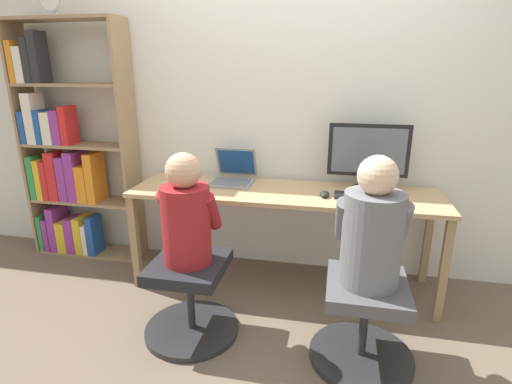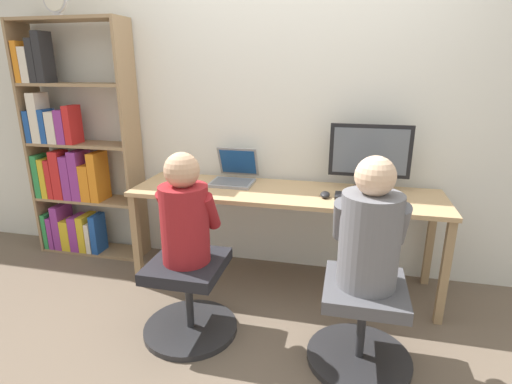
# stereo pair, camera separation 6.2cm
# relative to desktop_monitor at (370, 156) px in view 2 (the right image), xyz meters

# --- Properties ---
(ground_plane) EXTENTS (14.00, 14.00, 0.00)m
(ground_plane) POSITION_rel_desktop_monitor_xyz_m (-0.56, -0.44, -0.98)
(ground_plane) COLOR brown
(wall_back) EXTENTS (10.00, 0.05, 2.60)m
(wall_back) POSITION_rel_desktop_monitor_xyz_m (-0.56, 0.21, 0.32)
(wall_back) COLOR silver
(wall_back) RESTS_ON ground_plane
(desk) EXTENTS (2.17, 0.59, 0.73)m
(desk) POSITION_rel_desktop_monitor_xyz_m (-0.56, -0.15, -0.32)
(desk) COLOR tan
(desk) RESTS_ON ground_plane
(desktop_monitor) EXTENTS (0.55, 0.21, 0.47)m
(desktop_monitor) POSITION_rel_desktop_monitor_xyz_m (0.00, 0.00, 0.00)
(desktop_monitor) COLOR black
(desktop_monitor) RESTS_ON desk
(laptop) EXTENTS (0.31, 0.35, 0.25)m
(laptop) POSITION_rel_desktop_monitor_xyz_m (-0.97, -0.01, -0.19)
(laptop) COLOR gray
(laptop) RESTS_ON desk
(keyboard) EXTENTS (0.44, 0.14, 0.03)m
(keyboard) POSITION_rel_desktop_monitor_xyz_m (0.00, -0.20, -0.23)
(keyboard) COLOR #232326
(keyboard) RESTS_ON desk
(computer_mouse_by_keyboard) EXTENTS (0.06, 0.10, 0.04)m
(computer_mouse_by_keyboard) POSITION_rel_desktop_monitor_xyz_m (-0.28, -0.23, -0.23)
(computer_mouse_by_keyboard) COLOR black
(computer_mouse_by_keyboard) RESTS_ON desk
(office_chair_left) EXTENTS (0.58, 0.58, 0.48)m
(office_chair_left) POSITION_rel_desktop_monitor_xyz_m (-0.01, -0.88, -0.73)
(office_chair_left) COLOR #262628
(office_chair_left) RESTS_ON ground_plane
(office_chair_right) EXTENTS (0.58, 0.58, 0.48)m
(office_chair_right) POSITION_rel_desktop_monitor_xyz_m (-1.03, -0.84, -0.73)
(office_chair_right) COLOR #262628
(office_chair_right) RESTS_ON ground_plane
(person_at_monitor) EXTENTS (0.38, 0.33, 0.68)m
(person_at_monitor) POSITION_rel_desktop_monitor_xyz_m (-0.01, -0.87, -0.20)
(person_at_monitor) COLOR slate
(person_at_monitor) RESTS_ON office_chair_left
(person_at_laptop) EXTENTS (0.34, 0.30, 0.65)m
(person_at_laptop) POSITION_rel_desktop_monitor_xyz_m (-1.03, -0.84, -0.21)
(person_at_laptop) COLOR maroon
(person_at_laptop) RESTS_ON office_chair_right
(bookshelf) EXTENTS (0.93, 0.26, 1.92)m
(bookshelf) POSITION_rel_desktop_monitor_xyz_m (-2.40, 0.01, -0.15)
(bookshelf) COLOR #997A56
(bookshelf) RESTS_ON ground_plane
(desk_clock) EXTENTS (0.19, 0.03, 0.21)m
(desk_clock) POSITION_rel_desktop_monitor_xyz_m (-2.30, -0.04, 1.05)
(desk_clock) COLOR #B2B2B7
(desk_clock) RESTS_ON bookshelf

